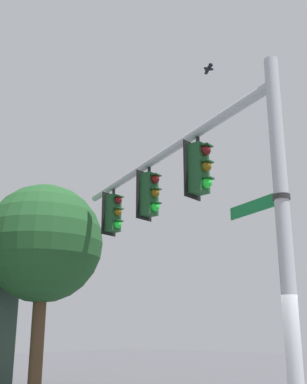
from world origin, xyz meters
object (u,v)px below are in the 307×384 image
object	(u,v)px
traffic_light_mid_outer	(114,213)
street_name_sign	(264,203)
bird_flying	(209,69)
traffic_light_mid_inner	(150,194)
traffic_light_nearest_pole	(199,168)

from	to	relation	value
traffic_light_mid_outer	street_name_sign	xyz separation A→B (m)	(2.26, 5.81, -1.19)
traffic_light_mid_outer	bird_flying	size ratio (longest dim) A/B	3.31
traffic_light_mid_outer	street_name_sign	distance (m)	6.34
traffic_light_mid_inner	traffic_light_mid_outer	xyz separation A→B (m)	(-0.79, -2.03, 0.00)
traffic_light_mid_inner	traffic_light_mid_outer	distance (m)	2.18
traffic_light_mid_inner	bird_flying	world-z (taller)	bird_flying
traffic_light_nearest_pole	traffic_light_mid_inner	size ratio (longest dim) A/B	1.00
traffic_light_mid_inner	traffic_light_mid_outer	world-z (taller)	same
traffic_light_nearest_pole	bird_flying	distance (m)	3.73
traffic_light_mid_inner	traffic_light_mid_outer	bearing A→B (deg)	-111.19
traffic_light_nearest_pole	street_name_sign	world-z (taller)	traffic_light_nearest_pole
street_name_sign	bird_flying	distance (m)	5.61
traffic_light_nearest_pole	traffic_light_mid_outer	bearing A→B (deg)	-111.19
traffic_light_mid_inner	street_name_sign	bearing A→B (deg)	68.71
traffic_light_nearest_pole	traffic_light_mid_inner	distance (m)	2.18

